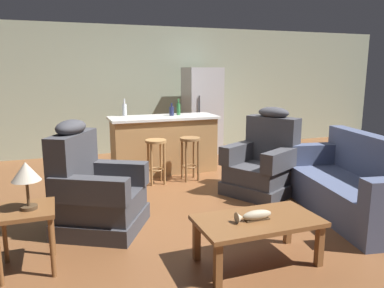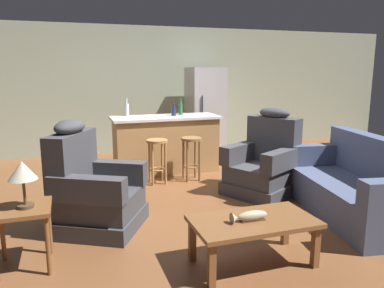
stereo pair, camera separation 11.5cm
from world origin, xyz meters
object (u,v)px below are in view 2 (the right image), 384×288
fish_figurine (249,216)px  end_table (22,218)px  coffee_table (253,225)px  couch (356,188)px  bottle_tall_green (174,111)px  recliner_near_island (264,164)px  refrigerator (205,111)px  bar_stool_right (191,151)px  bottle_short_amber (127,109)px  recliner_near_lamp (92,191)px  kitchen_island (166,144)px  bar_stool_left (157,153)px  table_lamp (22,173)px  bottle_wine_dark (181,109)px

fish_figurine → end_table: end_table is taller
coffee_table → couch: bearing=20.1°
bottle_tall_green → recliner_near_island: bearing=-61.7°
fish_figurine → refrigerator: size_ratio=0.19×
couch → fish_figurine: bearing=30.4°
fish_figurine → bar_stool_right: 2.70m
coffee_table → recliner_near_island: recliner_near_island is taller
end_table → bottle_short_amber: (1.39, 2.97, 0.60)m
bottle_tall_green → recliner_near_lamp: bearing=-126.3°
kitchen_island → bottle_tall_green: (0.16, 0.04, 0.55)m
bar_stool_left → fish_figurine: bearing=-86.2°
bottle_short_amber → table_lamp: bearing=-114.3°
recliner_near_lamp → end_table: size_ratio=2.14×
recliner_near_island → bar_stool_right: bearing=-78.6°
fish_figurine → recliner_near_lamp: bearing=134.0°
coffee_table → fish_figurine: bearing=-158.4°
fish_figurine → table_lamp: bearing=162.6°
end_table → fish_figurine: bearing=-17.7°
bar_stool_right → recliner_near_island: bearing=-50.3°
bar_stool_left → bottle_tall_green: (0.46, 0.67, 0.56)m
refrigerator → table_lamp: bearing=-128.5°
bar_stool_right → refrigerator: bearing=63.3°
bottle_short_amber → recliner_near_lamp: bearing=-108.3°
recliner_near_lamp → bar_stool_right: size_ratio=1.76×
fish_figurine → bottle_tall_green: size_ratio=1.59×
table_lamp → coffee_table: bearing=-16.3°
kitchen_island → bar_stool_right: size_ratio=2.65×
bar_stool_left → bottle_short_amber: 1.11m
bar_stool_right → kitchen_island: bearing=111.4°
end_table → bottle_wine_dark: (2.29, 2.82, 0.59)m
recliner_near_lamp → bar_stool_right: recliner_near_lamp is taller
refrigerator → bottle_tall_green: bearing=-131.1°
end_table → table_lamp: 0.41m
recliner_near_island → recliner_near_lamp: bearing=-17.3°
bottle_tall_green → bottle_short_amber: (-0.76, 0.23, 0.03)m
couch → bottle_wine_dark: 3.15m
recliner_near_lamp → kitchen_island: 2.43m
bottle_tall_green → bottle_short_amber: size_ratio=0.73×
refrigerator → bottle_wine_dark: 1.40m
fish_figurine → end_table: 1.96m
recliner_near_lamp → refrigerator: size_ratio=0.68×
table_lamp → recliner_near_island: bearing=21.5°
bottle_wine_dark → fish_figurine: bearing=-97.1°
table_lamp → bottle_wine_dark: (2.26, 2.84, 0.19)m
recliner_near_lamp → bottle_wine_dark: bottle_wine_dark is taller
bar_stool_left → bottle_short_amber: bearing=108.5°
coffee_table → end_table: end_table is taller
couch → recliner_near_island: recliner_near_island is taller
recliner_near_lamp → kitchen_island: size_ratio=0.67×
fish_figurine → bottle_wine_dark: bearing=82.9°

